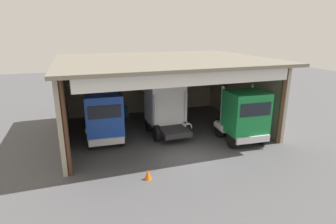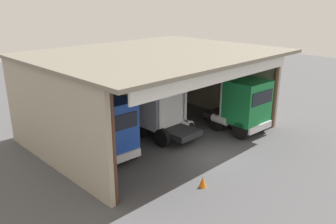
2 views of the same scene
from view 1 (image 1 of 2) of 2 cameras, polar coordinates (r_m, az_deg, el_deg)
name	(u,v)px [view 1 (image 1 of 2)]	position (r m, az deg, el deg)	size (l,w,h in m)	color
ground_plane	(188,158)	(16.89, 4.07, -9.45)	(80.00, 80.00, 0.00)	#4C4C4F
workshop_shed	(158,79)	(21.13, -2.08, 6.92)	(14.48, 11.71, 5.50)	#9E937F
truck_blue_center_bay	(104,118)	(18.73, -13.12, -1.15)	(2.59, 4.47, 3.59)	#1E47B7
truck_white_center_left_bay	(166,107)	(20.18, -0.45, 1.00)	(2.67, 4.40, 3.70)	white
truck_green_right_bay	(243,116)	(19.09, 15.33, -0.77)	(2.72, 4.34, 3.78)	#197F3D
oil_drum	(120,114)	(24.19, -9.97, -0.36)	(0.58, 0.58, 0.88)	#194CB2
tool_cart	(123,112)	(24.58, -9.36, 0.09)	(0.90, 0.60, 1.00)	#1E59A5
traffic_cone	(148,174)	(14.58, -4.18, -12.74)	(0.36, 0.36, 0.56)	orange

